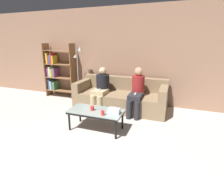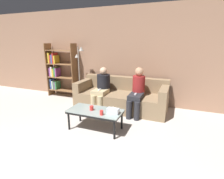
{
  "view_description": "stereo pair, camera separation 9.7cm",
  "coord_description": "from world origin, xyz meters",
  "px_view_note": "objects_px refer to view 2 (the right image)",
  "views": [
    {
      "loc": [
        1.27,
        -0.7,
        1.68
      ],
      "look_at": [
        0.0,
        2.78,
        0.67
      ],
      "focal_mm": 28.0,
      "sensor_mm": 36.0,
      "label": 1
    },
    {
      "loc": [
        1.36,
        -0.67,
        1.68
      ],
      "look_at": [
        0.0,
        2.78,
        0.67
      ],
      "focal_mm": 28.0,
      "sensor_mm": 36.0,
      "label": 2
    }
  ],
  "objects_px": {
    "bookshelf": "(58,71)",
    "seated_person_mid_left": "(137,90)",
    "cup_near_left": "(102,113)",
    "tissue_box": "(113,111)",
    "coffee_table": "(95,112)",
    "couch": "(122,97)",
    "standing_lamp": "(80,68)",
    "seated_person_left_end": "(102,87)",
    "cup_near_right": "(92,108)"
  },
  "relations": [
    {
      "from": "bookshelf",
      "to": "seated_person_mid_left",
      "type": "height_order",
      "value": "bookshelf"
    },
    {
      "from": "cup_near_left",
      "to": "tissue_box",
      "type": "relative_size",
      "value": 0.41
    },
    {
      "from": "cup_near_left",
      "to": "bookshelf",
      "type": "bearing_deg",
      "value": 142.46
    },
    {
      "from": "coffee_table",
      "to": "tissue_box",
      "type": "distance_m",
      "value": 0.39
    },
    {
      "from": "couch",
      "to": "cup_near_left",
      "type": "distance_m",
      "value": 1.48
    },
    {
      "from": "coffee_table",
      "to": "standing_lamp",
      "type": "relative_size",
      "value": 0.68
    },
    {
      "from": "standing_lamp",
      "to": "seated_person_left_end",
      "type": "distance_m",
      "value": 1.02
    },
    {
      "from": "cup_near_left",
      "to": "tissue_box",
      "type": "height_order",
      "value": "tissue_box"
    },
    {
      "from": "coffee_table",
      "to": "bookshelf",
      "type": "xyz_separation_m",
      "value": [
        -2.1,
        1.61,
        0.45
      ]
    },
    {
      "from": "cup_near_left",
      "to": "cup_near_right",
      "type": "xyz_separation_m",
      "value": [
        -0.28,
        0.14,
        -0.0
      ]
    },
    {
      "from": "seated_person_left_end",
      "to": "seated_person_mid_left",
      "type": "bearing_deg",
      "value": -1.74
    },
    {
      "from": "couch",
      "to": "tissue_box",
      "type": "bearing_deg",
      "value": -78.23
    },
    {
      "from": "standing_lamp",
      "to": "cup_near_left",
      "type": "bearing_deg",
      "value": -48.68
    },
    {
      "from": "couch",
      "to": "coffee_table",
      "type": "xyz_separation_m",
      "value": [
        -0.11,
        -1.3,
        0.07
      ]
    },
    {
      "from": "coffee_table",
      "to": "bookshelf",
      "type": "bearing_deg",
      "value": 142.45
    },
    {
      "from": "tissue_box",
      "to": "seated_person_left_end",
      "type": "relative_size",
      "value": 0.21
    },
    {
      "from": "tissue_box",
      "to": "bookshelf",
      "type": "height_order",
      "value": "bookshelf"
    },
    {
      "from": "couch",
      "to": "bookshelf",
      "type": "bearing_deg",
      "value": 171.94
    },
    {
      "from": "seated_person_mid_left",
      "to": "seated_person_left_end",
      "type": "bearing_deg",
      "value": 178.26
    },
    {
      "from": "tissue_box",
      "to": "cup_near_left",
      "type": "bearing_deg",
      "value": -138.93
    },
    {
      "from": "couch",
      "to": "cup_near_right",
      "type": "distance_m",
      "value": 1.35
    },
    {
      "from": "standing_lamp",
      "to": "tissue_box",
      "type": "bearing_deg",
      "value": -42.88
    },
    {
      "from": "bookshelf",
      "to": "seated_person_mid_left",
      "type": "distance_m",
      "value": 2.73
    },
    {
      "from": "seated_person_left_end",
      "to": "tissue_box",
      "type": "bearing_deg",
      "value": -56.53
    },
    {
      "from": "couch",
      "to": "seated_person_left_end",
      "type": "xyz_separation_m",
      "value": [
        -0.46,
        -0.2,
        0.28
      ]
    },
    {
      "from": "seated_person_left_end",
      "to": "cup_near_right",
      "type": "bearing_deg",
      "value": -75.33
    },
    {
      "from": "cup_near_right",
      "to": "coffee_table",
      "type": "bearing_deg",
      "value": 20.96
    },
    {
      "from": "couch",
      "to": "coffee_table",
      "type": "bearing_deg",
      "value": -94.63
    },
    {
      "from": "couch",
      "to": "tissue_box",
      "type": "relative_size",
      "value": 10.5
    },
    {
      "from": "bookshelf",
      "to": "standing_lamp",
      "type": "xyz_separation_m",
      "value": [
        0.88,
        -0.14,
        0.15
      ]
    },
    {
      "from": "bookshelf",
      "to": "coffee_table",
      "type": "bearing_deg",
      "value": -37.55
    },
    {
      "from": "tissue_box",
      "to": "cup_near_right",
      "type": "bearing_deg",
      "value": -179.23
    },
    {
      "from": "coffee_table",
      "to": "seated_person_mid_left",
      "type": "relative_size",
      "value": 0.96
    },
    {
      "from": "cup_near_right",
      "to": "bookshelf",
      "type": "distance_m",
      "value": 2.64
    },
    {
      "from": "bookshelf",
      "to": "seated_person_left_end",
      "type": "xyz_separation_m",
      "value": [
        1.74,
        -0.52,
        -0.24
      ]
    },
    {
      "from": "standing_lamp",
      "to": "coffee_table",
      "type": "bearing_deg",
      "value": -50.25
    },
    {
      "from": "bookshelf",
      "to": "cup_near_right",
      "type": "bearing_deg",
      "value": -38.81
    },
    {
      "from": "cup_near_right",
      "to": "cup_near_left",
      "type": "bearing_deg",
      "value": -26.7
    },
    {
      "from": "tissue_box",
      "to": "coffee_table",
      "type": "bearing_deg",
      "value": 177.26
    },
    {
      "from": "couch",
      "to": "cup_near_left",
      "type": "height_order",
      "value": "couch"
    },
    {
      "from": "tissue_box",
      "to": "bookshelf",
      "type": "bearing_deg",
      "value": 146.65
    },
    {
      "from": "tissue_box",
      "to": "seated_person_left_end",
      "type": "distance_m",
      "value": 1.34
    },
    {
      "from": "bookshelf",
      "to": "tissue_box",
      "type": "bearing_deg",
      "value": -33.35
    },
    {
      "from": "standing_lamp",
      "to": "cup_near_right",
      "type": "bearing_deg",
      "value": -52.19
    },
    {
      "from": "standing_lamp",
      "to": "seated_person_mid_left",
      "type": "relative_size",
      "value": 1.41
    },
    {
      "from": "cup_near_left",
      "to": "seated_person_mid_left",
      "type": "relative_size",
      "value": 0.08
    },
    {
      "from": "tissue_box",
      "to": "standing_lamp",
      "type": "xyz_separation_m",
      "value": [
        -1.61,
        1.49,
        0.5
      ]
    },
    {
      "from": "couch",
      "to": "seated_person_mid_left",
      "type": "distance_m",
      "value": 0.59
    },
    {
      "from": "coffee_table",
      "to": "cup_near_left",
      "type": "relative_size",
      "value": 11.86
    },
    {
      "from": "coffee_table",
      "to": "tissue_box",
      "type": "bearing_deg",
      "value": -2.74
    }
  ]
}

